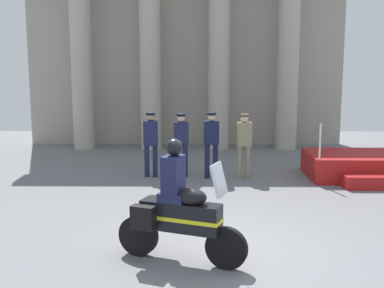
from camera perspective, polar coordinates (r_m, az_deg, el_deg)
The scene contains 8 objects.
ground_plane at distance 8.15m, azimuth 3.56°, elevation -12.21°, with size 28.00×28.00×0.00m, color slate.
colonnade_backdrop at distance 17.71m, azimuth -0.83°, elevation 11.76°, with size 11.44×1.59×6.81m.
reviewing_stand at distance 13.65m, azimuth 19.01°, elevation -2.47°, with size 2.73×2.36×1.54m.
officer_in_row_0 at distance 12.95m, azimuth -4.83°, elevation 0.56°, with size 0.40×0.25×1.72m.
officer_in_row_1 at distance 12.91m, azimuth -1.27°, elevation 0.50°, with size 0.40×0.25×1.69m.
officer_in_row_2 at distance 12.76m, azimuth 2.27°, elevation 0.50°, with size 0.40×0.25×1.73m.
officer_in_row_3 at distance 12.86m, azimuth 6.08°, elevation 0.41°, with size 0.40×0.25×1.69m.
motorcycle_with_rider at distance 7.45m, azimuth -1.83°, elevation -7.80°, with size 1.99×1.00×1.90m.
Camera 1 is at (-0.40, -7.56, 3.00)m, focal length 45.82 mm.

